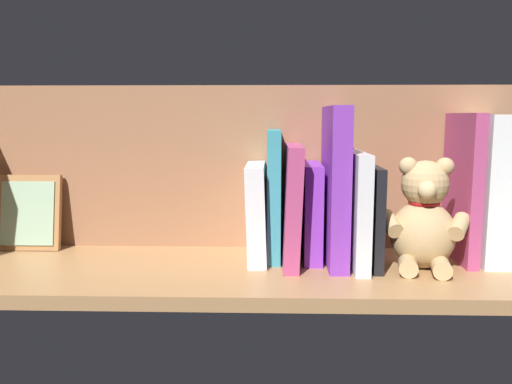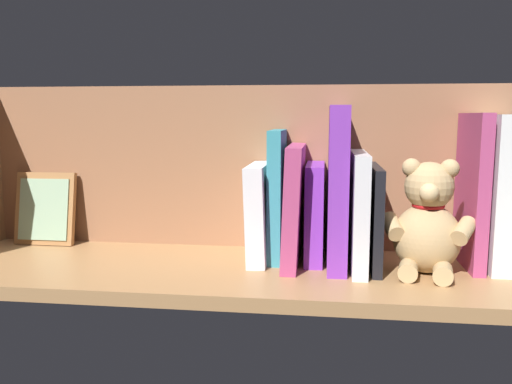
# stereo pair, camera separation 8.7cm
# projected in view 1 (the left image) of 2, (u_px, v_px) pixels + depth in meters

# --- Properties ---
(ground_plane) EXTENTS (1.14, 0.32, 0.02)m
(ground_plane) POSITION_uv_depth(u_px,v_px,m) (256.00, 272.00, 0.89)
(ground_plane) COLOR #A87A4C
(shelf_back_panel) EXTENTS (1.14, 0.02, 0.31)m
(shelf_back_panel) POSITION_uv_depth(u_px,v_px,m) (258.00, 167.00, 1.00)
(shelf_back_panel) COLOR #956343
(shelf_back_panel) RESTS_ON ground_plane
(dictionary_thick_white) EXTENTS (0.06, 0.15, 0.25)m
(dictionary_thick_white) POSITION_uv_depth(u_px,v_px,m) (489.00, 189.00, 0.91)
(dictionary_thick_white) COLOR white
(dictionary_thick_white) RESTS_ON ground_plane
(book_2) EXTENTS (0.02, 0.15, 0.26)m
(book_2) POSITION_uv_depth(u_px,v_px,m) (462.00, 188.00, 0.91)
(book_2) COLOR #B23F72
(book_2) RESTS_ON ground_plane
(teddy_bear) EXTENTS (0.15, 0.13, 0.19)m
(teddy_bear) POSITION_uv_depth(u_px,v_px,m) (424.00, 220.00, 0.87)
(teddy_bear) COLOR tan
(teddy_bear) RESTS_ON ground_plane
(book_3) EXTENTS (0.02, 0.18, 0.17)m
(book_3) POSITION_uv_depth(u_px,v_px,m) (370.00, 214.00, 0.91)
(book_3) COLOR black
(book_3) RESTS_ON ground_plane
(book_4) EXTENTS (0.02, 0.19, 0.19)m
(book_4) POSITION_uv_depth(u_px,v_px,m) (355.00, 208.00, 0.90)
(book_4) COLOR silver
(book_4) RESTS_ON ground_plane
(book_5) EXTENTS (0.03, 0.18, 0.27)m
(book_5) POSITION_uv_depth(u_px,v_px,m) (335.00, 185.00, 0.90)
(book_5) COLOR purple
(book_5) RESTS_ON ground_plane
(book_6) EXTENTS (0.03, 0.14, 0.17)m
(book_6) POSITION_uv_depth(u_px,v_px,m) (311.00, 211.00, 0.93)
(book_6) COLOR purple
(book_6) RESTS_ON ground_plane
(book_7) EXTENTS (0.03, 0.18, 0.20)m
(book_7) POSITION_uv_depth(u_px,v_px,m) (292.00, 204.00, 0.91)
(book_7) COLOR #B23F72
(book_7) RESTS_ON ground_plane
(book_8) EXTENTS (0.02, 0.13, 0.23)m
(book_8) POSITION_uv_depth(u_px,v_px,m) (274.00, 194.00, 0.93)
(book_8) COLOR teal
(book_8) RESTS_ON ground_plane
(book_9) EXTENTS (0.04, 0.16, 0.17)m
(book_9) POSITION_uv_depth(u_px,v_px,m) (254.00, 212.00, 0.93)
(book_9) COLOR silver
(book_9) RESTS_ON ground_plane
(picture_frame_leaning) EXTENTS (0.12, 0.04, 0.14)m
(picture_frame_leaning) POSITION_uv_depth(u_px,v_px,m) (29.00, 213.00, 1.00)
(picture_frame_leaning) COLOR #9E6B3D
(picture_frame_leaning) RESTS_ON ground_plane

